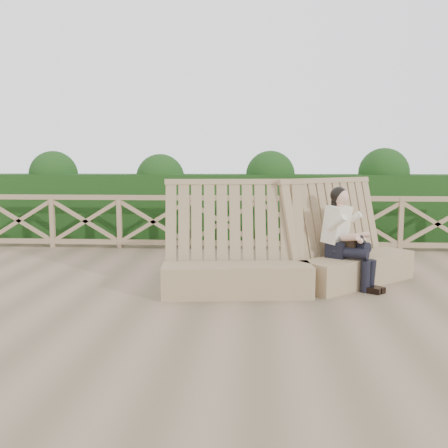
{
  "coord_description": "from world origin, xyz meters",
  "views": [
    {
      "loc": [
        0.72,
        -6.59,
        1.77
      ],
      "look_at": [
        0.25,
        0.4,
        0.9
      ],
      "focal_mm": 40.0,
      "sensor_mm": 36.0,
      "label": 1
    }
  ],
  "objects": [
    {
      "name": "bench",
      "position": [
        1.29,
        0.35,
        0.39
      ],
      "size": [
        3.68,
        2.13,
        1.56
      ],
      "rotation": [
        0.0,
        0.0,
        0.41
      ],
      "color": "olive",
      "rests_on": "ground"
    },
    {
      "name": "woman",
      "position": [
        1.96,
        0.48,
        0.75
      ],
      "size": [
        0.87,
        0.79,
        1.43
      ],
      "rotation": [
        0.0,
        0.0,
        0.95
      ],
      "color": "black",
      "rests_on": "ground"
    },
    {
      "name": "guardrail",
      "position": [
        0.0,
        3.5,
        0.55
      ],
      "size": [
        10.1,
        0.09,
        1.1
      ],
      "color": "#8F7253",
      "rests_on": "ground"
    },
    {
      "name": "hedge",
      "position": [
        0.0,
        4.7,
        0.75
      ],
      "size": [
        12.0,
        1.2,
        1.5
      ],
      "primitive_type": "cube",
      "color": "black",
      "rests_on": "ground"
    },
    {
      "name": "ground",
      "position": [
        0.0,
        0.0,
        0.0
      ],
      "size": [
        60.0,
        60.0,
        0.0
      ],
      "primitive_type": "plane",
      "color": "brown",
      "rests_on": "ground"
    }
  ]
}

